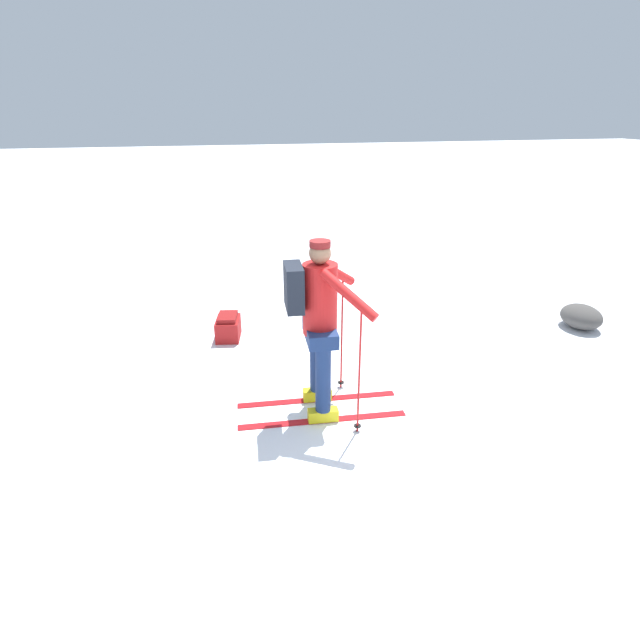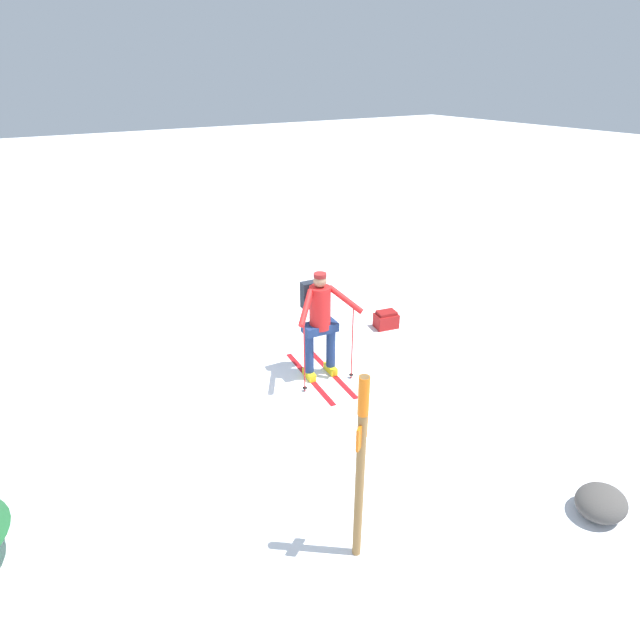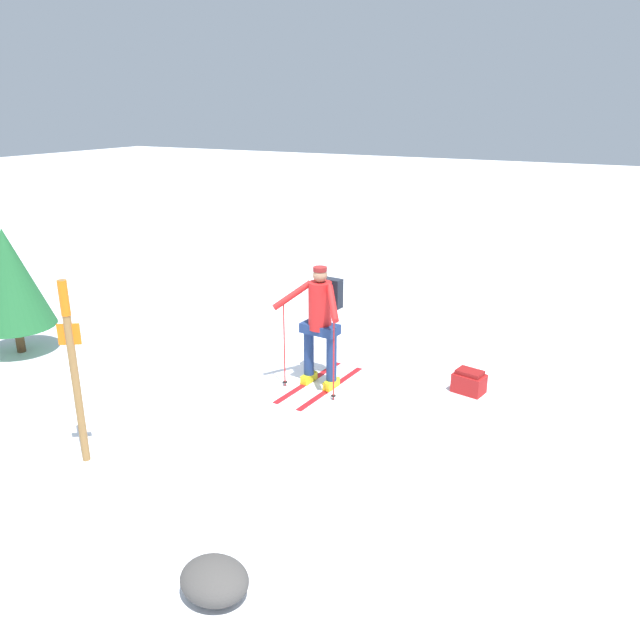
# 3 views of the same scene
# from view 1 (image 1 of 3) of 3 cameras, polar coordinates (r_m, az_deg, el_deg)

# --- Properties ---
(ground_plane) EXTENTS (80.00, 80.00, 0.00)m
(ground_plane) POSITION_cam_1_polar(r_m,az_deg,el_deg) (4.96, 8.28, -12.60)
(ground_plane) COLOR white
(skier) EXTENTS (1.11, 1.72, 1.78)m
(skier) POSITION_cam_1_polar(r_m,az_deg,el_deg) (4.74, -0.24, 0.24)
(skier) COLOR red
(skier) RESTS_ON ground_plane
(dropped_backpack) EXTENTS (0.48, 0.38, 0.34)m
(dropped_backpack) POSITION_cam_1_polar(r_m,az_deg,el_deg) (6.80, -10.45, -0.81)
(dropped_backpack) COLOR maroon
(dropped_backpack) RESTS_ON ground_plane
(rock_boulder) EXTENTS (0.60, 0.51, 0.33)m
(rock_boulder) POSITION_cam_1_polar(r_m,az_deg,el_deg) (7.92, 27.69, 0.35)
(rock_boulder) COLOR #474442
(rock_boulder) RESTS_ON ground_plane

